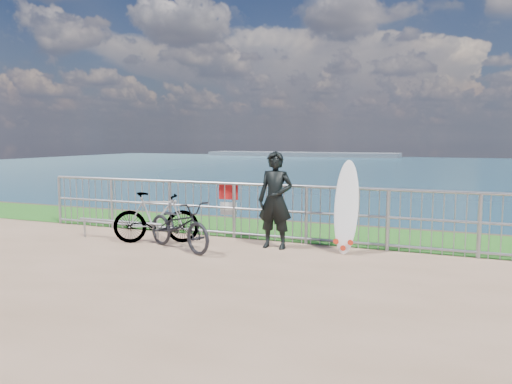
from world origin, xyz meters
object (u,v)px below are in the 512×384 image
at_px(surfer, 275,200).
at_px(bicycle_near, 179,225).
at_px(surfboard, 346,210).
at_px(bicycle_far, 156,218).

xyz_separation_m(surfer, bicycle_near, (-1.55, -0.80, -0.44)).
bearing_deg(surfboard, bicycle_near, -162.41).
xyz_separation_m(bicycle_near, bicycle_far, (-0.72, 0.35, 0.04)).
bearing_deg(surfboard, surfer, -175.55).
distance_m(surfboard, bicycle_far, 3.59).
height_order(surfer, surfboard, surfer).
xyz_separation_m(surfer, bicycle_far, (-2.26, -0.45, -0.39)).
relative_size(surfboard, bicycle_near, 0.96).
relative_size(surfer, bicycle_near, 1.03).
height_order(surfboard, bicycle_near, surfboard).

